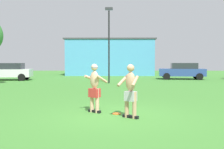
{
  "coord_description": "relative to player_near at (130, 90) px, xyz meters",
  "views": [
    {
      "loc": [
        -0.03,
        -8.65,
        1.78
      ],
      "look_at": [
        -0.14,
        1.19,
        1.28
      ],
      "focal_mm": 42.87,
      "sensor_mm": 36.0,
      "label": 1
    }
  ],
  "objects": [
    {
      "name": "car_white_mid_lot",
      "position": [
        -10.32,
        16.15,
        -0.06
      ],
      "size": [
        4.45,
        2.35,
        1.58
      ],
      "color": "white",
      "rests_on": "ground_plane"
    },
    {
      "name": "car_blue_near_post",
      "position": [
        6.06,
        17.68,
        -0.06
      ],
      "size": [
        4.48,
        2.42,
        1.58
      ],
      "color": "#2D478C",
      "rests_on": "ground_plane"
    },
    {
      "name": "outbuilding_behind_lot",
      "position": [
        -1.09,
        25.5,
        1.37
      ],
      "size": [
        11.02,
        4.9,
        4.5
      ],
      "color": "#4C9ED1",
      "rests_on": "ground_plane"
    },
    {
      "name": "player_near",
      "position": [
        0.0,
        0.0,
        0.0
      ],
      "size": [
        0.7,
        0.78,
        1.68
      ],
      "color": "black",
      "rests_on": "ground_plane"
    },
    {
      "name": "frisbee",
      "position": [
        -0.43,
        0.62,
        -0.87
      ],
      "size": [
        0.29,
        0.29,
        0.03
      ],
      "primitive_type": "cylinder",
      "color": "orange",
      "rests_on": "ground_plane"
    },
    {
      "name": "ground_plane",
      "position": [
        -0.45,
        0.41,
        -0.88
      ],
      "size": [
        80.0,
        80.0,
        0.0
      ],
      "primitive_type": "plane",
      "color": "#428433"
    },
    {
      "name": "lamp_post",
      "position": [
        -0.95,
        12.93,
        2.76
      ],
      "size": [
        0.6,
        0.24,
        5.97
      ],
      "color": "black",
      "rests_on": "ground_plane"
    },
    {
      "name": "player_in_red",
      "position": [
        -1.18,
        0.88,
        0.04
      ],
      "size": [
        0.82,
        0.75,
        1.69
      ],
      "color": "black",
      "rests_on": "ground_plane"
    }
  ]
}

